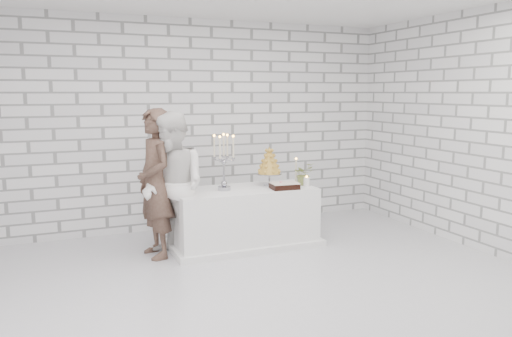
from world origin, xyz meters
name	(u,v)px	position (x,y,z in m)	size (l,w,h in m)	color
ground	(259,285)	(0.00, 0.00, 0.00)	(6.00, 5.00, 0.01)	silver
wall_back	(192,125)	(0.00, 2.50, 1.50)	(6.00, 0.01, 3.00)	white
wall_front	(444,182)	(0.00, -2.50, 1.50)	(6.00, 0.01, 3.00)	white
wall_right	(487,131)	(3.00, 0.00, 1.50)	(0.01, 5.00, 3.00)	white
cake_table	(244,217)	(0.35, 1.34, 0.38)	(1.80, 0.80, 0.75)	white
groom	(155,184)	(-0.78, 1.34, 0.89)	(0.65, 0.43, 1.79)	#412B22
bride	(173,186)	(-0.60, 1.18, 0.88)	(0.85, 0.66, 1.75)	white
candelabra	(224,162)	(0.08, 1.34, 1.11)	(0.29, 0.29, 0.72)	#9D9DA7
croquembouche	(269,166)	(0.74, 1.41, 1.01)	(0.33, 0.33, 0.52)	#AB7C24
chocolate_cake	(284,186)	(0.82, 1.12, 0.79)	(0.34, 0.24, 0.08)	black
pillar_candle	(307,182)	(1.16, 1.16, 0.81)	(0.08, 0.08, 0.12)	white
extra_taper	(296,171)	(1.16, 1.46, 0.91)	(0.06, 0.06, 0.32)	beige
flowers	(303,174)	(1.18, 1.28, 0.90)	(0.26, 0.23, 0.29)	#536637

